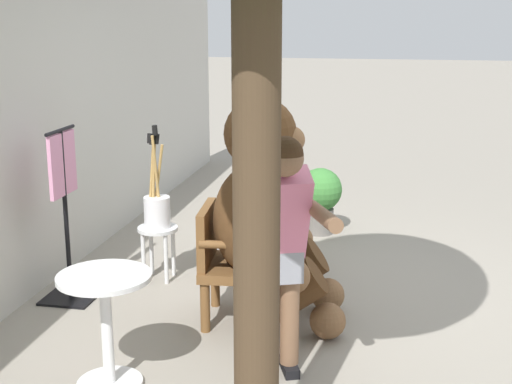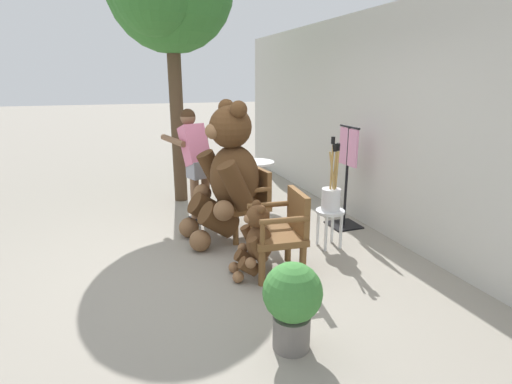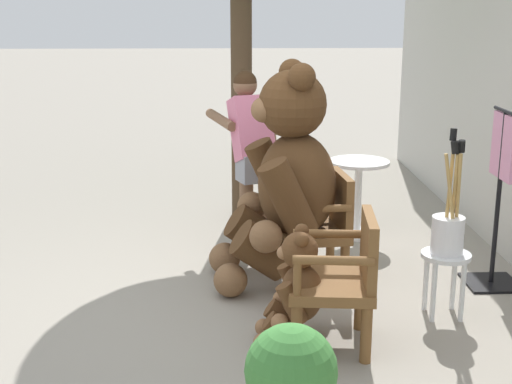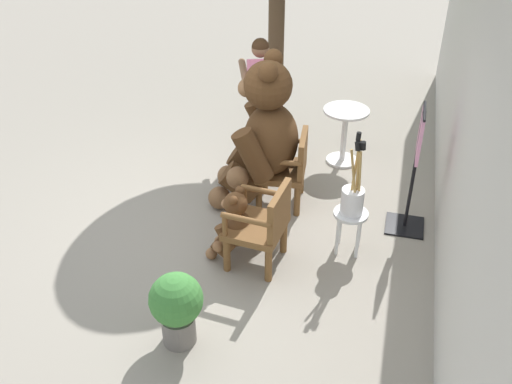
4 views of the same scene
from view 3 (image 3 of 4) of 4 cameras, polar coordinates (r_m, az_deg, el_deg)
The scene contains 11 objects.
ground_plane at distance 5.15m, azimuth -1.82°, elevation -9.42°, with size 60.00×60.00×0.00m, color gray.
wooden_chair_left at distance 5.53m, azimuth 5.10°, elevation -2.58°, with size 0.61×0.57×0.86m.
wooden_chair_right at distance 4.52m, azimuth 6.79°, elevation -6.73°, with size 0.61×0.57×0.86m.
teddy_bear_large at distance 5.39m, azimuth 2.33°, elevation 1.15°, with size 1.04×1.01×1.71m.
teddy_bear_small at distance 4.52m, azimuth 3.16°, elevation -7.71°, with size 0.47×0.46×0.78m.
person_visitor at distance 6.17m, azimuth -0.34°, elevation 3.70°, with size 0.69×0.66×1.55m.
white_stool at distance 5.10m, azimuth 14.89°, elevation -5.86°, with size 0.34×0.34×0.46m.
brush_bucket at distance 5.00m, azimuth 15.14°, elevation -2.77°, with size 0.22×0.22×0.86m.
round_side_table at distance 6.65m, azimuth 8.16°, elevation 0.21°, with size 0.56×0.56×0.72m.
potted_plant at distance 3.46m, azimuth 2.81°, elevation -14.98°, with size 0.44×0.44×0.68m.
clothing_display_stand at distance 5.66m, azimuth 18.85°, elevation -0.21°, with size 0.44×0.40×1.36m.
Camera 3 is at (4.69, -0.01, 2.12)m, focal length 50.00 mm.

